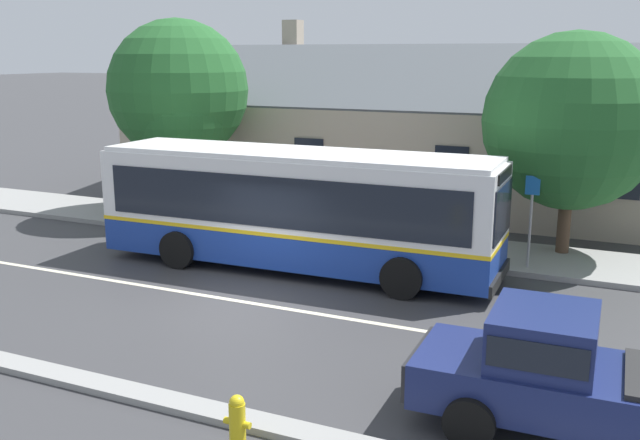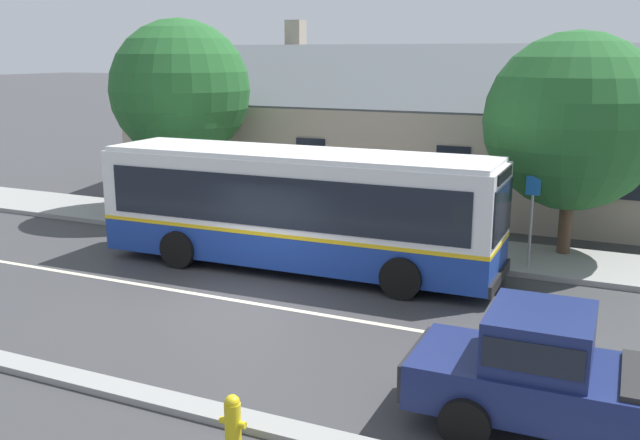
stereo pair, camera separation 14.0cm
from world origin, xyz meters
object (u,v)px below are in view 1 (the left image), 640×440
object	(u,v)px
bench_down_street	(238,217)
bench_by_building	(141,204)
bus_stop_sign	(531,211)
fire_hydrant	(237,421)
street_tree_primary	(572,121)
pickup_truck_navy	(580,377)
transit_bus	(297,206)
street_tree_secondary	(179,96)

from	to	relation	value
bench_down_street	bench_by_building	bearing A→B (deg)	176.21
bus_stop_sign	fire_hydrant	bearing A→B (deg)	-103.39
street_tree_primary	pickup_truck_navy	bearing A→B (deg)	-82.73
transit_bus	pickup_truck_navy	bearing A→B (deg)	-38.18
bus_stop_sign	transit_bus	bearing A→B (deg)	-159.52
pickup_truck_navy	bus_stop_sign	bearing A→B (deg)	103.44
fire_hydrant	pickup_truck_navy	bearing A→B (deg)	28.65
pickup_truck_navy	street_tree_secondary	xyz separation A→B (m)	(-13.92, 9.90, 3.21)
fire_hydrant	bench_by_building	bearing A→B (deg)	133.28
transit_bus	street_tree_secondary	size ratio (longest dim) A/B	1.58
transit_bus	pickup_truck_navy	xyz separation A→B (m)	(7.51, -5.91, -0.73)
bench_down_street	bus_stop_sign	world-z (taller)	bus_stop_sign
street_tree_primary	bus_stop_sign	bearing A→B (deg)	-109.20
transit_bus	street_tree_secondary	bearing A→B (deg)	148.07
pickup_truck_navy	fire_hydrant	world-z (taller)	pickup_truck_navy
transit_bus	bench_down_street	size ratio (longest dim) A/B	5.60
pickup_truck_navy	street_tree_secondary	distance (m)	17.38
bench_by_building	bench_down_street	bearing A→B (deg)	-3.79
transit_bus	bus_stop_sign	world-z (taller)	transit_bus
bench_down_street	bus_stop_sign	size ratio (longest dim) A/B	0.79
bench_down_street	street_tree_secondary	bearing A→B (deg)	153.54
transit_bus	bus_stop_sign	size ratio (longest dim) A/B	4.42
bus_stop_sign	bench_by_building	bearing A→B (deg)	177.36
pickup_truck_navy	bench_down_street	size ratio (longest dim) A/B	2.77
transit_bus	bench_down_street	bearing A→B (deg)	143.29
pickup_truck_navy	bus_stop_sign	xyz separation A→B (m)	(-1.91, 8.00, 0.70)
pickup_truck_navy	bus_stop_sign	size ratio (longest dim) A/B	2.19
pickup_truck_navy	street_tree_primary	xyz separation A→B (m)	(-1.26, 9.87, 2.83)
street_tree_primary	fire_hydrant	xyz separation A→B (m)	(-3.13, -12.27, -3.34)
transit_bus	bench_by_building	size ratio (longest dim) A/B	5.86
street_tree_secondary	bus_stop_sign	xyz separation A→B (m)	(12.01, -1.90, -2.51)
bus_stop_sign	bench_down_street	bearing A→B (deg)	177.88
pickup_truck_navy	street_tree_primary	bearing A→B (deg)	97.27
transit_bus	bench_by_building	bearing A→B (deg)	159.62
fire_hydrant	bus_stop_sign	bearing A→B (deg)	76.61
pickup_truck_navy	fire_hydrant	size ratio (longest dim) A/B	6.33
transit_bus	street_tree_primary	xyz separation A→B (m)	(6.25, 3.96, 2.10)
street_tree_primary	bus_stop_sign	size ratio (longest dim) A/B	2.56
street_tree_primary	transit_bus	bearing A→B (deg)	-147.63
bench_by_building	street_tree_secondary	xyz separation A→B (m)	(0.81, 1.31, 3.57)
bench_by_building	bus_stop_sign	xyz separation A→B (m)	(12.82, -0.59, 1.07)
street_tree_secondary	bus_stop_sign	world-z (taller)	street_tree_secondary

